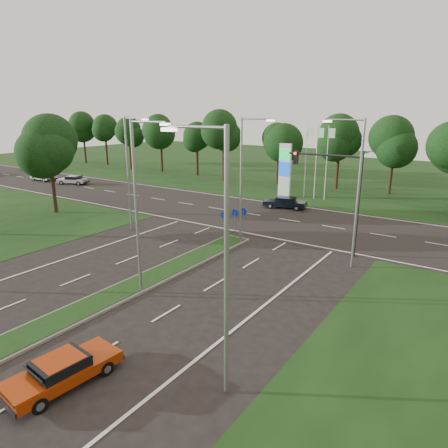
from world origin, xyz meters
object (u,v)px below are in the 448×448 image
Objects in this scene: navy_sedan at (285,202)px; far_car_c at (32,166)px; far_car_a at (73,180)px; far_car_b at (44,176)px; red_sedan at (63,370)px.

far_car_c is (-46.72, 0.99, 0.08)m from navy_sedan.
far_car_c reaches higher than navy_sedan.
far_car_a reaches higher than navy_sedan.
navy_sedan is 1.11× the size of far_car_b.
navy_sedan is at bearing -104.81° from far_car_a.
far_car_a is 0.96× the size of far_car_c.
far_car_a reaches higher than red_sedan.
red_sedan is at bearing 177.46° from navy_sedan.
far_car_b reaches higher than navy_sedan.
far_car_a is 5.98m from far_car_b.
red_sedan is 0.90× the size of far_car_c.
navy_sedan is at bearing -84.71° from far_car_b.
far_car_a reaches higher than far_car_b.
far_car_c reaches higher than far_car_a.
far_car_b is (-40.89, 24.95, 0.03)m from red_sedan.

